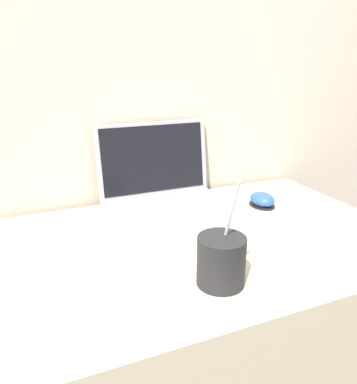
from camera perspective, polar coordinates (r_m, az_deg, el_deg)
The scene contains 5 objects.
wall_back at distance 1.18m, azimuth -4.35°, elevation 24.68°, with size 7.00×0.04×2.50m.
desk at distance 1.14m, azimuth 3.31°, elevation -23.57°, with size 1.01×0.65×0.73m.
laptop at distance 1.08m, azimuth -2.02°, elevation -0.22°, with size 0.35×0.30×0.24m.
drink_cup at distance 0.73m, azimuth 6.53°, elevation -10.23°, with size 0.09×0.09×0.22m.
computer_mouse at distance 1.15m, azimuth 12.63°, elevation -1.20°, with size 0.07×0.09×0.04m.
Camera 1 is at (-0.38, -0.42, 1.14)m, focal length 35.00 mm.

